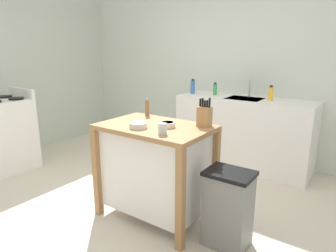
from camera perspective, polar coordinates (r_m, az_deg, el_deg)
The scene contains 16 objects.
ground_plane at distance 3.05m, azimuth -6.12°, elevation -15.69°, with size 6.24×6.24×0.00m, color beige.
wall_back at distance 4.41m, azimuth 11.75°, elevation 11.25°, with size 5.24×0.10×2.60m, color silver.
wall_left at distance 5.15m, azimuth -23.67°, elevation 10.79°, with size 0.10×2.67×2.60m, color beige.
kitchen_island at distance 2.73m, azimuth -2.44°, elevation -7.73°, with size 0.98×0.64×0.88m.
knife_block at distance 2.57m, azimuth 7.02°, elevation 1.97°, with size 0.11×0.09×0.25m.
bowl_stoneware_deep at distance 2.54m, azimuth -0.10°, elevation 0.31°, with size 0.13×0.13×0.04m.
bowl_ceramic_wide at distance 2.52m, azimuth -5.73°, elevation 0.19°, with size 0.15×0.15×0.05m.
drinking_cup at distance 2.32m, azimuth -1.07°, elevation -0.52°, with size 0.07×0.07×0.09m.
pepper_grinder at distance 2.98m, azimuth -4.03°, elevation 3.59°, with size 0.04×0.04×0.18m.
trash_bin at distance 2.46m, azimuth 11.42°, elevation -15.31°, with size 0.36×0.28×0.63m.
sink_counter at distance 4.07m, azimuth 14.20°, elevation -1.14°, with size 1.75×0.60×0.92m.
sink_faucet at distance 4.09m, azimuth 15.41°, elevation 6.95°, with size 0.02×0.02×0.22m.
bottle_dish_soap at distance 4.17m, azimuth 9.02°, elevation 6.99°, with size 0.05×0.05×0.17m.
bottle_hand_soap at distance 3.85m, azimuth 19.12°, elevation 5.89°, with size 0.06×0.06×0.19m.
bottle_spray_cleaner at distance 4.25m, azimuth 4.77°, elevation 7.51°, with size 0.06×0.06×0.21m.
stove at distance 4.36m, azimuth -28.89°, elevation -1.43°, with size 0.60×0.60×1.04m.
Camera 1 is at (1.76, -1.96, 1.53)m, focal length 31.73 mm.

